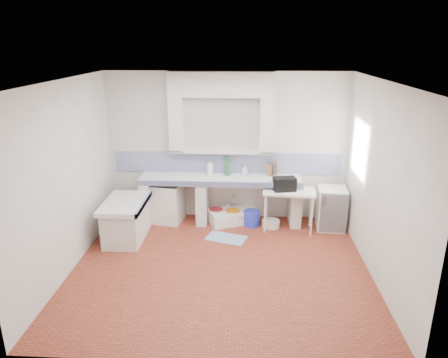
{
  "coord_description": "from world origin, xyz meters",
  "views": [
    {
      "loc": [
        0.35,
        -5.59,
        3.31
      ],
      "look_at": [
        0.0,
        1.0,
        1.1
      ],
      "focal_mm": 33.21,
      "sensor_mm": 36.0,
      "label": 1
    }
  ],
  "objects_px": {
    "stove": "(168,202)",
    "side_table": "(288,210)",
    "sink": "(233,216)",
    "fridge": "(331,208)"
  },
  "relations": [
    {
      "from": "stove",
      "to": "side_table",
      "type": "distance_m",
      "value": 2.28
    },
    {
      "from": "stove",
      "to": "sink",
      "type": "xyz_separation_m",
      "value": [
        1.25,
        0.01,
        -0.27
      ]
    },
    {
      "from": "sink",
      "to": "fridge",
      "type": "bearing_deg",
      "value": -29.06
    },
    {
      "from": "sink",
      "to": "side_table",
      "type": "xyz_separation_m",
      "value": [
        1.02,
        -0.28,
        0.27
      ]
    },
    {
      "from": "sink",
      "to": "fridge",
      "type": "xyz_separation_m",
      "value": [
        1.81,
        -0.17,
        0.28
      ]
    },
    {
      "from": "sink",
      "to": "side_table",
      "type": "distance_m",
      "value": 1.09
    },
    {
      "from": "sink",
      "to": "side_table",
      "type": "relative_size",
      "value": 0.99
    },
    {
      "from": "stove",
      "to": "fridge",
      "type": "height_order",
      "value": "fridge"
    },
    {
      "from": "sink",
      "to": "side_table",
      "type": "height_order",
      "value": "side_table"
    },
    {
      "from": "stove",
      "to": "side_table",
      "type": "bearing_deg",
      "value": 2.65
    }
  ]
}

